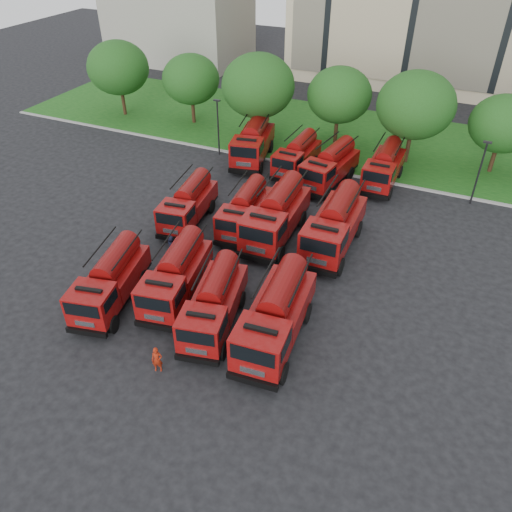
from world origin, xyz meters
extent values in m
plane|color=black|center=(0.00, 0.00, 0.00)|extent=(140.00, 140.00, 0.00)
cube|color=#134612|center=(0.00, 26.00, 0.06)|extent=(70.00, 16.00, 0.12)
cube|color=gray|center=(0.00, 17.90, 0.07)|extent=(70.00, 0.30, 0.14)
cube|color=gray|center=(-30.00, 44.00, 5.00)|extent=(18.00, 12.00, 10.00)
cylinder|color=#382314|center=(-24.00, 22.00, 1.31)|extent=(0.36, 0.36, 2.62)
ellipsoid|color=#1C4313|center=(-24.00, 22.00, 5.03)|extent=(6.30, 6.30, 5.36)
cylinder|color=#382314|center=(-16.00, 23.00, 1.19)|extent=(0.36, 0.36, 2.38)
ellipsoid|color=#1C4313|center=(-16.00, 23.00, 4.56)|extent=(5.71, 5.71, 4.86)
cylinder|color=#382314|center=(-8.00, 21.50, 1.40)|extent=(0.36, 0.36, 2.80)
ellipsoid|color=#1C4313|center=(-8.00, 21.50, 5.36)|extent=(6.72, 6.72, 5.71)
cylinder|color=#382314|center=(-1.00, 24.00, 1.22)|extent=(0.36, 0.36, 2.45)
ellipsoid|color=#1C4313|center=(-1.00, 24.00, 4.69)|extent=(5.88, 5.88, 5.00)
cylinder|color=#382314|center=(6.00, 22.50, 1.36)|extent=(0.36, 0.36, 2.73)
ellipsoid|color=#1C4313|center=(6.00, 22.50, 5.23)|extent=(6.55, 6.55, 5.57)
cylinder|color=#382314|center=(13.00, 23.50, 1.14)|extent=(0.36, 0.36, 2.27)
ellipsoid|color=#1C4313|center=(13.00, 23.50, 4.36)|extent=(5.46, 5.46, 4.64)
cylinder|color=black|center=(-10.00, 17.20, 2.50)|extent=(0.14, 0.14, 5.00)
cube|color=black|center=(-10.00, 17.20, 5.05)|extent=(0.60, 0.25, 0.12)
cylinder|color=black|center=(12.00, 17.20, 2.50)|extent=(0.14, 0.14, 5.00)
cube|color=black|center=(12.00, 17.20, 5.05)|extent=(0.60, 0.25, 0.12)
cube|color=black|center=(-6.22, -3.47, 0.61)|extent=(3.47, 6.84, 0.28)
cube|color=black|center=(-5.52, -6.71, 0.56)|extent=(2.33, 0.72, 0.33)
cube|color=#770606|center=(-5.75, -5.66, 1.66)|extent=(2.67, 2.49, 1.82)
cube|color=black|center=(-5.53, -6.68, 2.08)|extent=(1.93, 0.46, 0.79)
cube|color=#770606|center=(-6.44, -2.47, 1.35)|extent=(3.14, 4.68, 1.21)
cylinder|color=#650808|center=(-6.44, -2.47, 2.34)|extent=(2.19, 4.13, 1.40)
cylinder|color=black|center=(-6.76, -6.07, 0.51)|extent=(0.54, 1.07, 1.03)
cylinder|color=black|center=(-4.66, -5.61, 0.51)|extent=(0.54, 1.07, 1.03)
cylinder|color=black|center=(-7.62, -2.05, 0.51)|extent=(0.54, 1.07, 1.03)
cylinder|color=black|center=(-5.52, -1.60, 0.51)|extent=(0.54, 1.07, 1.03)
cube|color=black|center=(-3.02, -1.51, 0.62)|extent=(3.32, 6.93, 0.28)
cube|color=black|center=(-2.42, -4.82, 0.57)|extent=(2.38, 0.65, 0.33)
cube|color=#770606|center=(-2.61, -3.75, 1.69)|extent=(2.66, 2.47, 1.85)
cube|color=black|center=(-2.43, -4.80, 2.11)|extent=(1.97, 0.40, 0.81)
cube|color=#770606|center=(-3.20, -0.48, 1.38)|extent=(3.06, 4.71, 1.23)
cylinder|color=#650808|center=(-3.20, -0.48, 2.39)|extent=(2.10, 4.18, 1.42)
cylinder|color=black|center=(-3.66, -4.13, 0.52)|extent=(0.51, 1.09, 1.04)
cylinder|color=black|center=(-1.51, -3.74, 0.52)|extent=(0.51, 1.09, 1.04)
cylinder|color=black|center=(-4.39, -0.02, 0.52)|extent=(0.51, 1.09, 1.04)
cylinder|color=black|center=(-2.24, 0.37, 0.52)|extent=(0.51, 1.09, 1.04)
cube|color=black|center=(0.15, -2.77, 0.60)|extent=(3.42, 6.80, 0.28)
cube|color=black|center=(0.83, -6.00, 0.56)|extent=(2.32, 0.70, 0.32)
cube|color=#770606|center=(0.61, -4.95, 1.65)|extent=(2.64, 2.46, 1.81)
cube|color=black|center=(0.82, -5.97, 2.06)|extent=(1.92, 0.44, 0.79)
cube|color=#770606|center=(-0.05, -1.77, 1.35)|extent=(3.10, 4.64, 1.21)
cylinder|color=#650808|center=(-0.05, -1.77, 2.33)|extent=(2.16, 4.10, 1.39)
cylinder|color=black|center=(-0.40, -5.35, 0.51)|extent=(0.53, 1.07, 1.02)
cylinder|color=black|center=(1.69, -4.92, 0.51)|extent=(0.53, 1.07, 1.02)
cylinder|color=black|center=(-1.23, -1.36, 0.51)|extent=(0.53, 1.07, 1.02)
cylinder|color=black|center=(0.86, -0.92, 0.51)|extent=(0.53, 1.07, 1.02)
cube|color=black|center=(3.66, -2.46, 0.68)|extent=(2.98, 7.47, 0.31)
cube|color=black|center=(3.95, -6.15, 0.63)|extent=(2.62, 0.47, 0.37)
cube|color=#770606|center=(3.86, -4.96, 1.85)|extent=(2.73, 2.49, 2.03)
cube|color=black|center=(3.95, -6.12, 2.32)|extent=(2.19, 0.23, 0.89)
cube|color=#770606|center=(3.56, -1.31, 1.51)|extent=(2.93, 4.99, 1.36)
cylinder|color=#650808|center=(3.56, -1.31, 2.62)|extent=(1.91, 4.49, 1.57)
cylinder|color=black|center=(2.68, -5.26, 0.57)|extent=(0.46, 1.17, 1.15)
cylinder|color=black|center=(5.07, -5.07, 0.57)|extent=(0.46, 1.17, 1.15)
cylinder|color=black|center=(2.31, -0.68, 0.57)|extent=(0.46, 1.17, 1.15)
cylinder|color=black|center=(4.70, -0.49, 0.57)|extent=(0.46, 1.17, 1.15)
cube|color=black|center=(-6.62, 6.03, 0.59)|extent=(2.94, 6.61, 0.27)
cube|color=black|center=(-6.18, 2.82, 0.55)|extent=(2.29, 0.53, 0.32)
cube|color=#770606|center=(-6.32, 3.86, 1.62)|extent=(2.48, 2.29, 1.78)
cube|color=black|center=(-6.19, 2.85, 2.03)|extent=(1.90, 0.30, 0.78)
cube|color=#770606|center=(-6.75, 7.02, 1.32)|extent=(2.78, 4.46, 1.19)
cylinder|color=#650808|center=(-6.75, 7.02, 2.29)|extent=(1.87, 3.98, 1.37)
cylinder|color=black|center=(-7.34, 3.54, 0.50)|extent=(0.45, 1.04, 1.00)
cylinder|color=black|center=(-5.26, 3.82, 0.50)|extent=(0.45, 1.04, 1.00)
cylinder|color=black|center=(-7.88, 7.52, 0.50)|extent=(0.45, 1.04, 1.00)
cylinder|color=black|center=(-5.80, 7.80, 0.50)|extent=(0.45, 1.04, 1.00)
cube|color=black|center=(-2.55, 6.90, 0.58)|extent=(2.69, 6.47, 0.27)
cube|color=black|center=(-2.23, 3.72, 0.54)|extent=(2.26, 0.45, 0.31)
cube|color=#770606|center=(-2.33, 4.75, 1.60)|extent=(2.39, 2.19, 1.75)
cube|color=black|center=(-2.23, 3.75, 2.00)|extent=(1.88, 0.24, 0.76)
cube|color=#770606|center=(-2.65, 7.88, 1.30)|extent=(2.61, 4.34, 1.17)
cylinder|color=#650808|center=(-2.65, 7.88, 2.26)|extent=(1.72, 3.90, 1.35)
cylinder|color=black|center=(-3.34, 4.47, 0.49)|extent=(0.41, 1.02, 0.99)
cylinder|color=black|center=(-1.28, 4.68, 0.49)|extent=(0.41, 1.02, 0.99)
cylinder|color=black|center=(-3.74, 8.40, 0.49)|extent=(0.41, 1.02, 0.99)
cylinder|color=black|center=(-1.68, 8.61, 0.49)|extent=(0.41, 1.02, 0.99)
cube|color=black|center=(-0.09, 6.78, 0.70)|extent=(2.76, 7.64, 0.32)
cube|color=black|center=(0.05, 2.96, 0.65)|extent=(2.70, 0.37, 0.38)
cube|color=#770606|center=(0.01, 4.20, 1.91)|extent=(2.73, 2.47, 2.10)
cube|color=black|center=(0.05, 2.99, 2.40)|extent=(2.26, 0.14, 0.92)
cube|color=#770606|center=(-0.14, 7.97, 1.56)|extent=(2.83, 5.06, 1.40)
cylinder|color=#650808|center=(-0.14, 7.97, 2.71)|extent=(1.79, 4.59, 1.62)
cylinder|color=black|center=(-1.22, 3.94, 0.59)|extent=(0.42, 1.20, 1.19)
cylinder|color=black|center=(1.25, 4.03, 0.59)|extent=(0.42, 1.20, 1.19)
cylinder|color=black|center=(-1.40, 8.68, 0.59)|extent=(0.42, 1.20, 1.19)
cylinder|color=black|center=(1.08, 8.77, 0.59)|extent=(0.42, 1.20, 1.19)
cube|color=black|center=(3.91, 7.15, 0.70)|extent=(2.56, 7.54, 0.32)
cube|color=black|center=(3.96, 3.35, 0.64)|extent=(2.68, 0.30, 0.38)
cube|color=#770606|center=(3.95, 4.58, 1.90)|extent=(2.66, 2.39, 2.09)
cube|color=black|center=(3.96, 3.38, 2.39)|extent=(2.25, 0.08, 0.91)
cube|color=#770606|center=(3.90, 8.33, 1.55)|extent=(2.69, 4.97, 1.39)
cylinder|color=#650808|center=(3.90, 8.33, 2.69)|extent=(1.67, 4.52, 1.61)
cylinder|color=black|center=(2.71, 4.35, 0.59)|extent=(0.39, 1.18, 1.18)
cylinder|color=black|center=(5.18, 4.38, 0.59)|extent=(0.39, 1.18, 1.18)
cylinder|color=black|center=(2.65, 9.07, 0.59)|extent=(0.39, 1.18, 1.18)
cylinder|color=black|center=(5.12, 9.10, 0.59)|extent=(0.39, 1.18, 1.18)
cube|color=black|center=(-6.68, 17.45, 0.68)|extent=(3.87, 7.68, 0.31)
cube|color=black|center=(-5.92, 13.81, 0.63)|extent=(2.62, 0.79, 0.37)
cube|color=#770606|center=(-6.16, 14.99, 1.86)|extent=(2.99, 2.79, 2.05)
cube|color=black|center=(-5.92, 13.84, 2.33)|extent=(2.17, 0.50, 0.89)
cube|color=#770606|center=(-6.92, 18.58, 1.52)|extent=(3.51, 5.25, 1.36)
cylinder|color=#650808|center=(-6.92, 18.58, 2.64)|extent=(2.44, 4.63, 1.57)
cylinder|color=black|center=(-7.30, 14.53, 0.58)|extent=(0.60, 1.20, 1.15)
cylinder|color=black|center=(-4.94, 15.03, 0.58)|extent=(0.60, 1.20, 1.15)
cylinder|color=black|center=(-8.25, 19.05, 0.58)|extent=(0.60, 1.20, 1.15)
cylinder|color=black|center=(-5.89, 19.55, 0.58)|extent=(0.60, 1.20, 1.15)
cube|color=black|center=(-2.32, 16.93, 0.58)|extent=(2.28, 6.31, 0.27)
cube|color=black|center=(-2.44, 13.77, 0.53)|extent=(2.24, 0.30, 0.31)
cube|color=#770606|center=(-2.40, 14.79, 1.58)|extent=(2.25, 2.04, 1.74)
cube|color=black|center=(-2.43, 13.79, 1.98)|extent=(1.87, 0.11, 0.76)
cube|color=#770606|center=(-2.29, 17.91, 1.29)|extent=(2.33, 4.18, 1.16)
cylinder|color=#650808|center=(-2.29, 17.91, 2.24)|extent=(1.47, 3.79, 1.34)
cylinder|color=black|center=(-3.43, 14.65, 0.49)|extent=(0.35, 0.99, 0.98)
cylinder|color=black|center=(-1.38, 14.58, 0.49)|extent=(0.35, 0.99, 0.98)
cylinder|color=black|center=(-3.29, 18.57, 0.49)|extent=(0.35, 0.99, 0.98)
cylinder|color=black|center=(-1.24, 18.50, 0.49)|extent=(0.35, 0.99, 0.98)
cube|color=black|center=(0.91, 15.84, 0.63)|extent=(3.25, 7.04, 0.29)
cube|color=black|center=(0.38, 12.44, 0.58)|extent=(2.43, 0.61, 0.34)
cube|color=#770606|center=(0.55, 13.54, 1.72)|extent=(2.67, 2.47, 1.89)
cube|color=black|center=(0.38, 12.47, 2.16)|extent=(2.02, 0.36, 0.82)
cube|color=#770606|center=(1.07, 16.89, 1.40)|extent=(3.03, 4.77, 1.26)
cylinder|color=#650808|center=(1.07, 16.89, 2.43)|extent=(2.06, 4.24, 1.45)
cylinder|color=black|center=(-0.58, 13.52, 0.53)|extent=(0.50, 1.11, 1.07)
cylinder|color=black|center=(1.62, 13.18, 0.53)|extent=(0.50, 1.11, 1.07)
cylinder|color=black|center=(0.08, 17.73, 0.53)|extent=(0.50, 1.11, 1.07)
cylinder|color=black|center=(2.28, 17.39, 0.53)|extent=(0.50, 1.11, 1.07)
cube|color=black|center=(4.96, 17.66, 0.61)|extent=(2.19, 6.60, 0.28)
cube|color=black|center=(4.95, 14.31, 0.57)|extent=(2.36, 0.24, 0.33)
cube|color=#770606|center=(4.95, 15.40, 1.67)|extent=(2.32, 2.08, 1.84)
cube|color=black|center=(4.95, 14.34, 2.10)|extent=(1.98, 0.05, 0.80)
cube|color=#770606|center=(4.96, 18.70, 1.37)|extent=(2.32, 4.34, 1.23)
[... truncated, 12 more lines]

